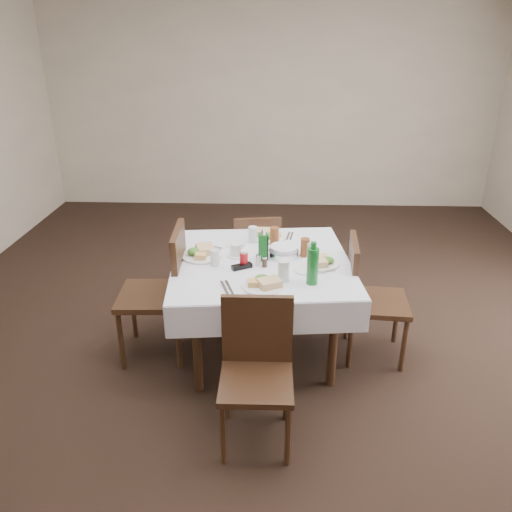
{
  "coord_description": "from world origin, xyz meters",
  "views": [
    {
      "loc": [
        0.05,
        -3.37,
        2.25
      ],
      "look_at": [
        -0.07,
        -0.13,
        0.8
      ],
      "focal_mm": 35.0,
      "sensor_mm": 36.0,
      "label": 1
    }
  ],
  "objects_px": {
    "chair_east": "(366,292)",
    "chair_west": "(165,285)",
    "water_n": "(253,234)",
    "water_e": "(309,249)",
    "dining_table": "(261,271)",
    "oil_cruet_dark": "(265,246)",
    "chair_north": "(256,253)",
    "ketchup_bottle": "(244,259)",
    "coffee_mug": "(236,250)",
    "water_s": "(284,271)",
    "water_w": "(215,258)",
    "bread_basket": "(284,251)",
    "chair_south": "(257,362)",
    "oil_cruet_green": "(263,246)",
    "green_bottle": "(313,265)"
  },
  "relations": [
    {
      "from": "dining_table",
      "to": "chair_east",
      "type": "relative_size",
      "value": 1.49
    },
    {
      "from": "chair_east",
      "to": "water_s",
      "type": "bearing_deg",
      "value": -154.57
    },
    {
      "from": "bread_basket",
      "to": "ketchup_bottle",
      "type": "relative_size",
      "value": 1.8
    },
    {
      "from": "chair_south",
      "to": "water_s",
      "type": "relative_size",
      "value": 6.24
    },
    {
      "from": "chair_east",
      "to": "chair_west",
      "type": "relative_size",
      "value": 0.92
    },
    {
      "from": "chair_west",
      "to": "water_n",
      "type": "relative_size",
      "value": 8.06
    },
    {
      "from": "water_w",
      "to": "bread_basket",
      "type": "bearing_deg",
      "value": 20.98
    },
    {
      "from": "coffee_mug",
      "to": "oil_cruet_dark",
      "type": "bearing_deg",
      "value": -9.47
    },
    {
      "from": "chair_north",
      "to": "coffee_mug",
      "type": "height_order",
      "value": "coffee_mug"
    },
    {
      "from": "dining_table",
      "to": "chair_north",
      "type": "height_order",
      "value": "chair_north"
    },
    {
      "from": "oil_cruet_green",
      "to": "water_w",
      "type": "bearing_deg",
      "value": -163.46
    },
    {
      "from": "ketchup_bottle",
      "to": "coffee_mug",
      "type": "xyz_separation_m",
      "value": [
        -0.06,
        0.18,
        -0.01
      ]
    },
    {
      "from": "bread_basket",
      "to": "water_s",
      "type": "bearing_deg",
      "value": -90.97
    },
    {
      "from": "oil_cruet_dark",
      "to": "ketchup_bottle",
      "type": "relative_size",
      "value": 1.81
    },
    {
      "from": "dining_table",
      "to": "water_e",
      "type": "xyz_separation_m",
      "value": [
        0.35,
        0.08,
        0.14
      ]
    },
    {
      "from": "water_s",
      "to": "green_bottle",
      "type": "relative_size",
      "value": 0.49
    },
    {
      "from": "chair_south",
      "to": "green_bottle",
      "type": "height_order",
      "value": "green_bottle"
    },
    {
      "from": "chair_north",
      "to": "water_w",
      "type": "bearing_deg",
      "value": -107.02
    },
    {
      "from": "chair_north",
      "to": "ketchup_bottle",
      "type": "height_order",
      "value": "ketchup_bottle"
    },
    {
      "from": "chair_west",
      "to": "water_w",
      "type": "relative_size",
      "value": 8.69
    },
    {
      "from": "water_w",
      "to": "oil_cruet_dark",
      "type": "bearing_deg",
      "value": 20.28
    },
    {
      "from": "water_e",
      "to": "coffee_mug",
      "type": "bearing_deg",
      "value": -178.12
    },
    {
      "from": "water_w",
      "to": "chair_north",
      "type": "bearing_deg",
      "value": 72.98
    },
    {
      "from": "chair_north",
      "to": "chair_south",
      "type": "xyz_separation_m",
      "value": [
        0.06,
        -1.62,
        0.02
      ]
    },
    {
      "from": "water_n",
      "to": "coffee_mug",
      "type": "xyz_separation_m",
      "value": [
        -0.11,
        -0.28,
        -0.02
      ]
    },
    {
      "from": "chair_east",
      "to": "water_e",
      "type": "bearing_deg",
      "value": 165.83
    },
    {
      "from": "chair_west",
      "to": "water_s",
      "type": "bearing_deg",
      "value": -16.58
    },
    {
      "from": "water_n",
      "to": "water_e",
      "type": "relative_size",
      "value": 1.09
    },
    {
      "from": "chair_north",
      "to": "chair_west",
      "type": "bearing_deg",
      "value": -128.33
    },
    {
      "from": "water_e",
      "to": "coffee_mug",
      "type": "relative_size",
      "value": 0.84
    },
    {
      "from": "water_w",
      "to": "water_e",
      "type": "bearing_deg",
      "value": 15.04
    },
    {
      "from": "oil_cruet_green",
      "to": "green_bottle",
      "type": "bearing_deg",
      "value": -46.73
    },
    {
      "from": "dining_table",
      "to": "chair_west",
      "type": "xyz_separation_m",
      "value": [
        -0.7,
        -0.06,
        -0.1
      ]
    },
    {
      "from": "oil_cruet_green",
      "to": "green_bottle",
      "type": "height_order",
      "value": "green_bottle"
    },
    {
      "from": "ketchup_bottle",
      "to": "chair_west",
      "type": "bearing_deg",
      "value": 174.22
    },
    {
      "from": "dining_table",
      "to": "ketchup_bottle",
      "type": "height_order",
      "value": "ketchup_bottle"
    },
    {
      "from": "chair_south",
      "to": "chair_west",
      "type": "relative_size",
      "value": 0.88
    },
    {
      "from": "chair_east",
      "to": "oil_cruet_dark",
      "type": "relative_size",
      "value": 4.16
    },
    {
      "from": "oil_cruet_dark",
      "to": "oil_cruet_green",
      "type": "bearing_deg",
      "value": -114.01
    },
    {
      "from": "chair_south",
      "to": "water_n",
      "type": "height_order",
      "value": "water_n"
    },
    {
      "from": "bread_basket",
      "to": "water_w",
      "type": "bearing_deg",
      "value": -159.02
    },
    {
      "from": "dining_table",
      "to": "coffee_mug",
      "type": "distance_m",
      "value": 0.23
    },
    {
      "from": "chair_south",
      "to": "water_w",
      "type": "height_order",
      "value": "chair_south"
    },
    {
      "from": "oil_cruet_dark",
      "to": "green_bottle",
      "type": "xyz_separation_m",
      "value": [
        0.32,
        -0.38,
        0.03
      ]
    },
    {
      "from": "water_n",
      "to": "ketchup_bottle",
      "type": "xyz_separation_m",
      "value": [
        -0.04,
        -0.46,
        -0.01
      ]
    },
    {
      "from": "water_w",
      "to": "oil_cruet_green",
      "type": "relative_size",
      "value": 0.45
    },
    {
      "from": "chair_south",
      "to": "chair_west",
      "type": "distance_m",
      "value": 1.07
    },
    {
      "from": "water_s",
      "to": "coffee_mug",
      "type": "height_order",
      "value": "water_s"
    },
    {
      "from": "water_e",
      "to": "coffee_mug",
      "type": "distance_m",
      "value": 0.53
    },
    {
      "from": "water_w",
      "to": "oil_cruet_dark",
      "type": "xyz_separation_m",
      "value": [
        0.35,
        0.13,
        0.04
      ]
    }
  ]
}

